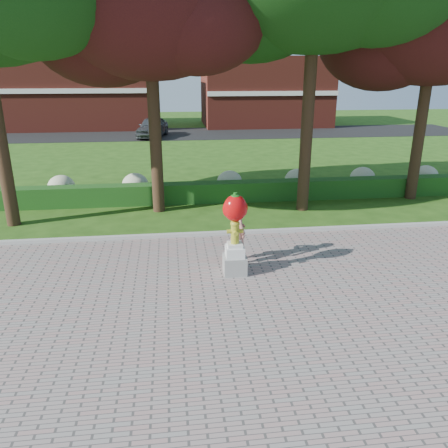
# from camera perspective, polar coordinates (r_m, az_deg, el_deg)

# --- Properties ---
(ground) EXTENTS (100.00, 100.00, 0.00)m
(ground) POSITION_cam_1_polar(r_m,az_deg,el_deg) (11.44, 1.14, -6.88)
(ground) COLOR #244912
(ground) RESTS_ON ground
(walkway) EXTENTS (40.00, 14.00, 0.04)m
(walkway) POSITION_cam_1_polar(r_m,az_deg,el_deg) (8.09, 5.39, -19.21)
(walkway) COLOR gray
(walkway) RESTS_ON ground
(curb) EXTENTS (40.00, 0.18, 0.15)m
(curb) POSITION_cam_1_polar(r_m,az_deg,el_deg) (14.15, -0.57, -1.29)
(curb) COLOR #ADADA5
(curb) RESTS_ON ground
(lawn_hedge) EXTENTS (24.00, 0.70, 0.80)m
(lawn_hedge) POSITION_cam_1_polar(r_m,az_deg,el_deg) (17.84, -2.03, 4.17)
(lawn_hedge) COLOR #164D17
(lawn_hedge) RESTS_ON ground
(hydrangea_row) EXTENTS (20.10, 1.10, 0.99)m
(hydrangea_row) POSITION_cam_1_polar(r_m,az_deg,el_deg) (18.83, -0.57, 5.46)
(hydrangea_row) COLOR #ACB187
(hydrangea_row) RESTS_ON ground
(street) EXTENTS (50.00, 8.00, 0.02)m
(street) POSITION_cam_1_polar(r_m,az_deg,el_deg) (38.52, -4.87, 11.69)
(street) COLOR black
(street) RESTS_ON ground
(building_left) EXTENTS (14.00, 8.00, 7.00)m
(building_left) POSITION_cam_1_polar(r_m,az_deg,el_deg) (45.01, -18.73, 16.34)
(building_left) COLOR maroon
(building_left) RESTS_ON ground
(building_right) EXTENTS (12.00, 8.00, 6.40)m
(building_right) POSITION_cam_1_polar(r_m,az_deg,el_deg) (45.21, 5.30, 16.85)
(building_right) COLOR maroon
(building_right) RESTS_ON ground
(tree_far_right) EXTENTS (7.88, 6.72, 10.21)m
(tree_far_right) POSITION_cam_1_polar(r_m,az_deg,el_deg) (19.54, 25.60, 23.20)
(tree_far_right) COLOR black
(tree_far_right) RESTS_ON ground
(hydrant_sculpture) EXTENTS (0.64, 0.60, 2.18)m
(hydrant_sculpture) POSITION_cam_1_polar(r_m,az_deg,el_deg) (11.12, 1.44, -1.00)
(hydrant_sculpture) COLOR gray
(hydrant_sculpture) RESTS_ON walkway
(woman) EXTENTS (0.61, 0.77, 1.84)m
(woman) POSITION_cam_1_polar(r_m,az_deg,el_deg) (11.87, 1.78, -0.85)
(woman) COLOR #B57567
(woman) RESTS_ON walkway
(parked_car) EXTENTS (2.82, 4.99, 1.60)m
(parked_car) POSITION_cam_1_polar(r_m,az_deg,el_deg) (36.62, -9.33, 12.40)
(parked_car) COLOR #3F4246
(parked_car) RESTS_ON street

